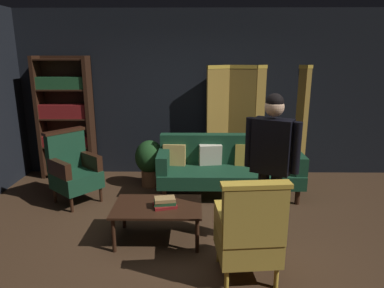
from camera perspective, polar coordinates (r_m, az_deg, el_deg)
ground_plane at (r=4.10m, az=-0.14°, el=-15.92°), size 10.00×10.00×0.00m
back_wall at (r=6.01m, az=0.19°, el=8.21°), size 7.20×0.10×2.80m
folding_screen at (r=6.14m, az=12.09°, el=4.11°), size 2.10×0.44×1.90m
bookshelf at (r=6.20m, az=-20.17°, el=4.53°), size 0.90×0.32×2.05m
velvet_couch at (r=5.26m, az=6.10°, el=-3.39°), size 2.12×0.78×0.88m
coffee_table at (r=4.00m, az=-5.70°, el=-10.70°), size 1.00×0.64×0.42m
armchair_gilt_accent at (r=3.33m, az=9.41°, el=-14.17°), size 0.63×0.62×1.04m
armchair_wing_left at (r=5.21m, az=-19.04°, el=-3.92°), size 0.81×0.82×1.04m
standing_figure at (r=3.74m, az=13.00°, el=-2.17°), size 0.53×0.37×1.70m
potted_plant at (r=5.55m, az=-6.99°, el=-2.68°), size 0.46×0.46×0.76m
book_red_leather at (r=3.94m, az=-4.50°, el=-10.09°), size 0.29×0.25×0.03m
book_green_cloth at (r=3.93m, az=-4.51°, el=-9.63°), size 0.26×0.18×0.04m
book_tan_leather at (r=3.91m, az=-4.52°, el=-9.11°), size 0.25×0.19×0.04m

